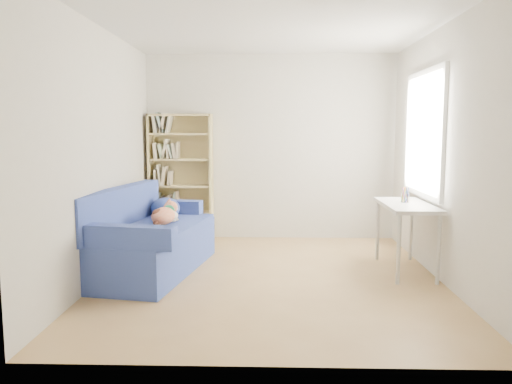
# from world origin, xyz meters

# --- Properties ---
(ground) EXTENTS (4.00, 4.00, 0.00)m
(ground) POSITION_xyz_m (0.00, 0.00, 0.00)
(ground) COLOR #A27B49
(ground) RESTS_ON ground
(room_shell) EXTENTS (3.54, 4.04, 2.62)m
(room_shell) POSITION_xyz_m (0.10, 0.03, 1.64)
(room_shell) COLOR silver
(room_shell) RESTS_ON ground
(sofa) EXTENTS (1.19, 2.01, 0.92)m
(sofa) POSITION_xyz_m (-1.33, 0.22, 0.35)
(sofa) COLOR navy
(sofa) RESTS_ON ground
(bookshelf) EXTENTS (0.88, 0.27, 1.76)m
(bookshelf) POSITION_xyz_m (-1.26, 1.85, 0.81)
(bookshelf) COLOR tan
(bookshelf) RESTS_ON ground
(desk) EXTENTS (0.50, 1.08, 0.75)m
(desk) POSITION_xyz_m (1.48, 0.30, 0.66)
(desk) COLOR silver
(desk) RESTS_ON ground
(pen_cup) EXTENTS (0.09, 0.09, 0.17)m
(pen_cup) POSITION_xyz_m (1.49, 0.40, 0.81)
(pen_cup) COLOR white
(pen_cup) RESTS_ON desk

